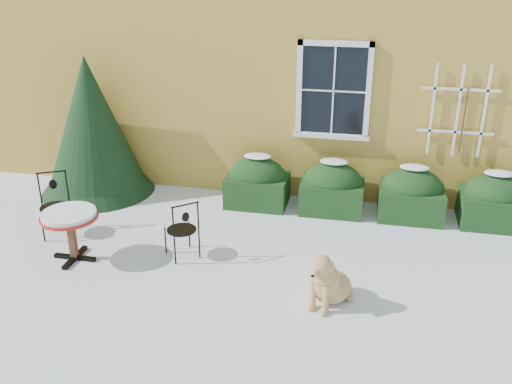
% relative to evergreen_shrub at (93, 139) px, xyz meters
% --- Properties ---
extents(ground, '(80.00, 80.00, 0.00)m').
position_rel_evergreen_shrub_xyz_m(ground, '(3.30, -2.52, -1.00)').
color(ground, white).
rests_on(ground, ground).
extents(hedge_row, '(4.95, 0.80, 0.91)m').
position_rel_evergreen_shrub_xyz_m(hedge_row, '(4.95, 0.03, -0.60)').
color(hedge_row, black).
rests_on(hedge_row, ground).
extents(evergreen_shrub, '(2.05, 2.05, 2.49)m').
position_rel_evergreen_shrub_xyz_m(evergreen_shrub, '(0.00, 0.00, 0.00)').
color(evergreen_shrub, black).
rests_on(evergreen_shrub, ground).
extents(bistro_table, '(0.82, 0.82, 0.76)m').
position_rel_evergreen_shrub_xyz_m(bistro_table, '(0.80, -2.42, -0.37)').
color(bistro_table, black).
rests_on(bistro_table, ground).
extents(patio_chair_near, '(0.56, 0.56, 0.90)m').
position_rel_evergreen_shrub_xyz_m(patio_chair_near, '(2.33, -2.02, -0.55)').
color(patio_chair_near, black).
rests_on(patio_chair_near, ground).
extents(patio_chair_far, '(0.59, 0.59, 0.98)m').
position_rel_evergreen_shrub_xyz_m(patio_chair_far, '(0.15, -1.70, -0.51)').
color(patio_chair_far, black).
rests_on(patio_chair_far, ground).
extents(dog, '(0.68, 0.84, 0.79)m').
position_rel_evergreen_shrub_xyz_m(dog, '(4.48, -2.79, -0.68)').
color(dog, tan).
rests_on(dog, ground).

